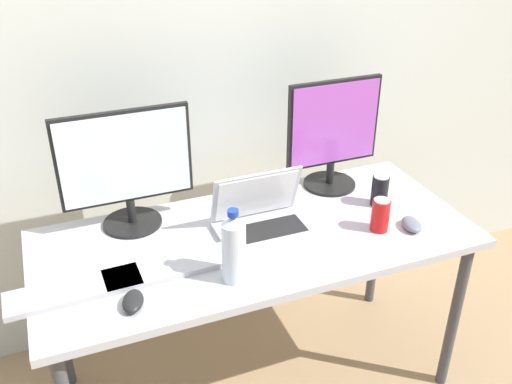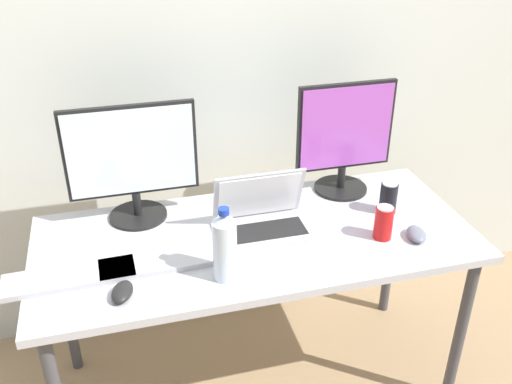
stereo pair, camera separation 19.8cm
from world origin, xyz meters
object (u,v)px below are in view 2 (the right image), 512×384
Objects in this scene: work_desk at (256,251)px; soda_can_near_keyboard at (388,198)px; laptop_silver at (262,217)px; keyboard_main at (164,262)px; monitor_center at (345,136)px; mouse_by_laptop at (122,292)px; keyboard_aux at (69,277)px; soda_can_by_laptop at (384,223)px; water_bottle at (225,247)px; mouse_by_keyboard at (416,234)px; monitor_left at (132,160)px.

work_desk is 0.55m from soda_can_near_keyboard.
keyboard_main is (-0.38, -0.12, -0.04)m from laptop_silver.
monitor_center reaches higher than mouse_by_laptop.
keyboard_aux is at bearing 179.75° from keyboard_main.
keyboard_aux is (-0.65, -0.10, 0.08)m from work_desk.
work_desk is at bearing 41.22° from mouse_by_laptop.
soda_can_near_keyboard and soda_can_by_laptop have the same top height.
monitor_center is 1.05m from mouse_by_laptop.
soda_can_near_keyboard is at bearing 19.14° from water_bottle.
work_desk is 0.36m from keyboard_main.
keyboard_main is 1.63× the size of water_bottle.
keyboard_main is at bearing 176.91° from soda_can_by_laptop.
keyboard_aux is 3.86× the size of mouse_by_laptop.
laptop_silver is at bearing 47.08° from work_desk.
soda_can_by_laptop is (-0.12, 0.04, 0.04)m from mouse_by_keyboard.
keyboard_main is (-0.34, -0.09, 0.08)m from work_desk.
laptop_silver is at bearing -25.79° from monitor_left.
soda_can_near_keyboard reaches higher than mouse_by_keyboard.
work_desk is 0.58m from mouse_by_keyboard.
laptop_silver is 3.15× the size of mouse_by_keyboard.
monitor_center is at bearing 121.17° from mouse_by_keyboard.
laptop_silver is 3.11× the size of mouse_by_laptop.
laptop_silver reaches higher than mouse_by_keyboard.
laptop_silver is at bearing 158.04° from soda_can_by_laptop.
keyboard_aux is at bearing -162.55° from monitor_center.
soda_can_by_laptop is (0.00, -0.37, -0.18)m from monitor_center.
keyboard_main is 3.91× the size of mouse_by_laptop.
work_desk is at bearing -132.92° from laptop_silver.
keyboard_main is at bearing -170.27° from mouse_by_keyboard.
laptop_silver reaches higher than keyboard_aux.
keyboard_aux is 1.20m from mouse_by_keyboard.
water_bottle is at bearing -127.76° from laptop_silver.
soda_can_near_keyboard is 0.19m from soda_can_by_laptop.
mouse_by_laptop is 0.85× the size of soda_can_by_laptop.
soda_can_near_keyboard is (1.18, 0.12, 0.05)m from keyboard_aux.
laptop_silver is 0.58m from mouse_by_laptop.
water_bottle is at bearing -126.88° from work_desk.
keyboard_aux is (-0.68, -0.13, -0.04)m from laptop_silver.
water_bottle is 0.73m from soda_can_near_keyboard.
work_desk is 3.76× the size of keyboard_main.
keyboard_aux is at bearing 178.17° from soda_can_by_laptop.
mouse_by_keyboard is at bearing 19.73° from mouse_by_laptop.
monitor_left is 3.77× the size of soda_can_near_keyboard.
monitor_center is at bearing 43.62° from mouse_by_laptop.
monitor_center is 0.30m from soda_can_near_keyboard.
water_bottle is at bearing -35.35° from keyboard_main.
work_desk is at bearing -31.08° from monitor_left.
soda_can_near_keyboard reaches higher than mouse_by_laptop.
monitor_left is 1.14× the size of keyboard_aux.
monitor_left is 0.97m from soda_can_near_keyboard.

